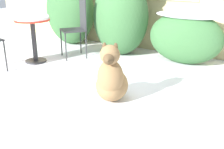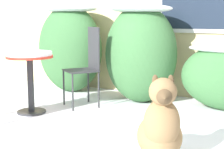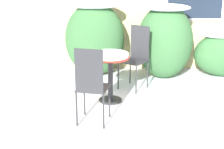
% 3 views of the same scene
% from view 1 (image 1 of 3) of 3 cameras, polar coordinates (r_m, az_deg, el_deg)
% --- Properties ---
extents(ground_plane, '(16.00, 16.00, 0.00)m').
position_cam_1_polar(ground_plane, '(4.25, -8.67, -0.85)').
color(ground_plane, white).
extents(shrub_left, '(1.15, 0.77, 1.44)m').
position_cam_1_polar(shrub_left, '(6.22, -8.55, 13.06)').
color(shrub_left, '#386638').
rests_on(shrub_left, ground_plane).
extents(shrub_middle, '(1.06, 0.92, 1.42)m').
position_cam_1_polar(shrub_middle, '(5.33, 1.76, 11.98)').
color(shrub_middle, '#386638').
rests_on(shrub_middle, ground_plane).
extents(shrub_right, '(1.28, 0.63, 0.89)m').
position_cam_1_polar(shrub_right, '(4.97, 14.70, 7.57)').
color(shrub_right, '#386638').
rests_on(shrub_right, ground_plane).
extents(patio_table, '(0.59, 0.59, 0.80)m').
position_cam_1_polar(patio_table, '(5.04, -15.83, 9.47)').
color(patio_table, '#2D2D30').
rests_on(patio_table, ground_plane).
extents(patio_chair_near_table, '(0.58, 0.58, 1.10)m').
position_cam_1_polar(patio_chair_near_table, '(5.22, -7.05, 10.04)').
color(patio_chair_near_table, '#2D2D30').
rests_on(patio_chair_near_table, ground_plane).
extents(dog, '(0.58, 0.72, 0.77)m').
position_cam_1_polar(dog, '(3.39, -0.13, -1.11)').
color(dog, '#937047').
rests_on(dog, ground_plane).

